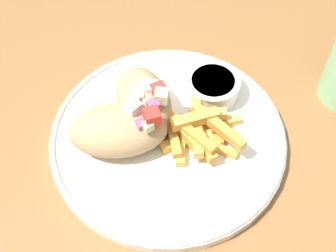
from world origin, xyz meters
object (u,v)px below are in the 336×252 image
pita_sandwich_near (119,130)px  fries_pile (197,132)px  sauce_ramekin (213,86)px  plate (168,137)px  pita_sandwich_far (144,99)px

pita_sandwich_near → fries_pile: pita_sandwich_near is taller
pita_sandwich_near → sauce_ramekin: 0.14m
plate → pita_sandwich_near: pita_sandwich_near is taller
fries_pile → sauce_ramekin: size_ratio=1.59×
plate → sauce_ramekin: bearing=77.8°
sauce_ramekin → pita_sandwich_near: bearing=-117.2°
pita_sandwich_near → pita_sandwich_far: 0.05m
pita_sandwich_far → fries_pile: pita_sandwich_far is taller
plate → fries_pile: bearing=22.0°
plate → fries_pile: fries_pile is taller
pita_sandwich_near → sauce_ramekin: pita_sandwich_near is taller
sauce_ramekin → plate: bearing=-102.2°
pita_sandwich_far → pita_sandwich_near: bearing=-54.5°
plate → sauce_ramekin: (0.02, 0.09, 0.02)m
pita_sandwich_far → sauce_ramekin: (0.06, 0.07, -0.01)m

